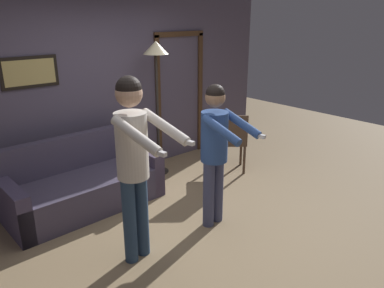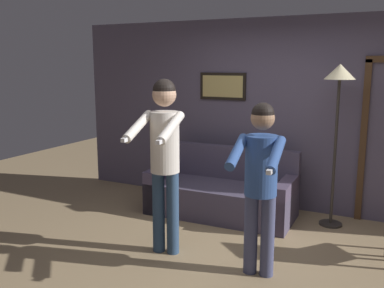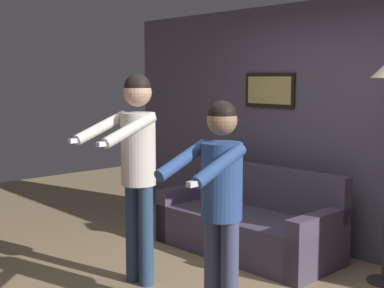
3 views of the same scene
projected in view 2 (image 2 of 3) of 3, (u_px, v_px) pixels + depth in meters
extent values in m
plane|color=#A08660|center=(230.00, 261.00, 4.36)|extent=(12.00, 12.00, 0.00)
cube|color=#574F65|center=(284.00, 115.00, 5.81)|extent=(6.40, 0.06, 2.60)
cube|color=black|center=(223.00, 86.00, 6.09)|extent=(0.69, 0.02, 0.38)
cube|color=tan|center=(222.00, 86.00, 6.08)|extent=(0.61, 0.01, 0.30)
cube|color=#4C331E|center=(363.00, 142.00, 5.36)|extent=(0.08, 0.04, 2.04)
cube|color=#4B4359|center=(221.00, 200.00, 5.67)|extent=(1.92, 0.89, 0.42)
cube|color=#4B4359|center=(231.00, 162.00, 5.90)|extent=(1.90, 0.18, 0.45)
cube|color=#483F5B|center=(163.00, 186.00, 6.02)|extent=(0.18, 0.85, 0.58)
cube|color=#4F425A|center=(286.00, 203.00, 5.29)|extent=(0.18, 0.85, 0.58)
cylinder|color=#332D28|center=(330.00, 224.00, 5.36)|extent=(0.28, 0.28, 0.02)
cylinder|color=#332D28|center=(335.00, 153.00, 5.19)|extent=(0.04, 0.04, 1.78)
cone|color=#F9EAB7|center=(340.00, 72.00, 5.01)|extent=(0.36, 0.36, 0.18)
cylinder|color=navy|center=(159.00, 212.00, 4.53)|extent=(0.13, 0.13, 0.88)
cylinder|color=navy|center=(173.00, 213.00, 4.49)|extent=(0.13, 0.13, 0.88)
cylinder|color=silver|center=(165.00, 142.00, 4.37)|extent=(0.30, 0.30, 0.63)
sphere|color=tan|center=(164.00, 95.00, 4.28)|extent=(0.24, 0.24, 0.24)
sphere|color=black|center=(164.00, 90.00, 4.27)|extent=(0.23, 0.23, 0.23)
cylinder|color=silver|center=(138.00, 126.00, 4.14)|extent=(0.17, 0.56, 0.26)
cube|color=white|center=(126.00, 139.00, 3.91)|extent=(0.06, 0.15, 0.04)
cylinder|color=silver|center=(171.00, 127.00, 4.04)|extent=(0.17, 0.56, 0.26)
cube|color=white|center=(161.00, 141.00, 3.81)|extent=(0.06, 0.15, 0.04)
cylinder|color=#44496E|center=(251.00, 234.00, 4.07)|extent=(0.13, 0.13, 0.79)
cylinder|color=#44496E|center=(268.00, 236.00, 4.01)|extent=(0.13, 0.13, 0.79)
cylinder|color=#2D4C8C|center=(261.00, 166.00, 3.91)|extent=(0.30, 0.30, 0.56)
sphere|color=#9E7556|center=(263.00, 118.00, 3.83)|extent=(0.22, 0.22, 0.22)
sphere|color=black|center=(263.00, 114.00, 3.83)|extent=(0.21, 0.21, 0.21)
cylinder|color=#2D4C8C|center=(237.00, 152.00, 3.73)|extent=(0.13, 0.50, 0.26)
cylinder|color=#2D4C8C|center=(276.00, 155.00, 3.61)|extent=(0.13, 0.50, 0.26)
cube|color=white|center=(270.00, 171.00, 3.42)|extent=(0.05, 0.15, 0.04)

